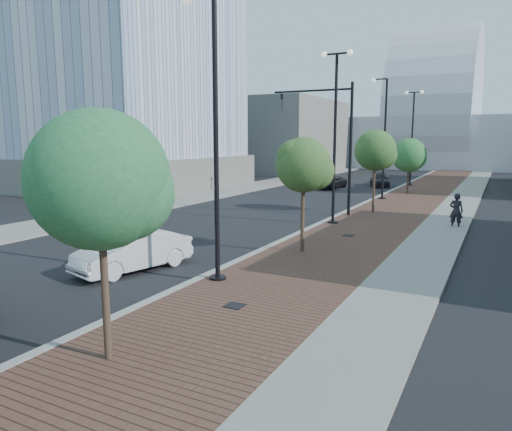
% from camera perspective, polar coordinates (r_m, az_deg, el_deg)
% --- Properties ---
extents(sidewalk, '(7.00, 140.00, 0.12)m').
position_cam_1_polar(sidewalk, '(43.62, 20.28, 2.48)').
color(sidewalk, '#4C2D23').
rests_on(sidewalk, ground).
extents(concrete_strip, '(2.40, 140.00, 0.13)m').
position_cam_1_polar(concrete_strip, '(43.37, 23.82, 2.24)').
color(concrete_strip, slate).
rests_on(concrete_strip, ground).
extents(curb, '(0.30, 140.00, 0.14)m').
position_cam_1_polar(curb, '(44.18, 15.78, 2.80)').
color(curb, gray).
rests_on(curb, ground).
extents(west_sidewalk, '(4.00, 140.00, 0.12)m').
position_cam_1_polar(west_sidewalk, '(48.47, 0.54, 3.68)').
color(west_sidewalk, slate).
rests_on(west_sidewalk, ground).
extents(white_sedan, '(2.60, 4.63, 1.45)m').
position_cam_1_polar(white_sedan, '(17.87, -14.48, -4.10)').
color(white_sedan, silver).
rests_on(white_sedan, ground).
extents(dark_car_mid, '(2.52, 4.46, 1.18)m').
position_cam_1_polar(dark_car_mid, '(46.10, 8.78, 3.94)').
color(dark_car_mid, black).
rests_on(dark_car_mid, ground).
extents(dark_car_far, '(2.89, 4.60, 1.24)m').
position_cam_1_polar(dark_car_far, '(49.01, 14.55, 4.10)').
color(dark_car_far, black).
rests_on(dark_car_far, ground).
extents(pedestrian, '(0.73, 0.52, 1.90)m').
position_cam_1_polar(pedestrian, '(27.30, 22.79, 0.49)').
color(pedestrian, black).
rests_on(pedestrian, ground).
extents(streetlight_1, '(1.44, 0.56, 9.21)m').
position_cam_1_polar(streetlight_1, '(15.47, -5.15, 7.67)').
color(streetlight_1, black).
rests_on(streetlight_1, ground).
extents(streetlight_2, '(1.72, 0.56, 9.28)m').
position_cam_1_polar(streetlight_2, '(26.35, 9.40, 9.25)').
color(streetlight_2, black).
rests_on(streetlight_2, ground).
extents(streetlight_3, '(1.44, 0.56, 9.21)m').
position_cam_1_polar(streetlight_3, '(37.96, 14.92, 8.31)').
color(streetlight_3, black).
rests_on(streetlight_3, ground).
extents(streetlight_4, '(1.72, 0.56, 9.28)m').
position_cam_1_polar(streetlight_4, '(49.72, 18.14, 8.86)').
color(streetlight_4, black).
rests_on(streetlight_4, ground).
extents(traffic_mast, '(5.09, 0.20, 8.00)m').
position_cam_1_polar(traffic_mast, '(29.48, 9.56, 9.55)').
color(traffic_mast, black).
rests_on(traffic_mast, ground).
extents(tree_0, '(2.86, 2.86, 5.36)m').
position_cam_1_polar(tree_0, '(10.09, -17.93, 4.02)').
color(tree_0, '#382619').
rests_on(tree_0, ground).
extents(tree_1, '(2.31, 2.24, 4.80)m').
position_cam_1_polar(tree_1, '(19.46, 5.83, 5.98)').
color(tree_1, '#382619').
rests_on(tree_1, ground).
extents(tree_2, '(2.58, 2.56, 5.28)m').
position_cam_1_polar(tree_2, '(30.91, 14.14, 7.53)').
color(tree_2, '#382619').
rests_on(tree_2, ground).
extents(tree_3, '(2.86, 2.86, 4.75)m').
position_cam_1_polar(tree_3, '(42.69, 17.87, 6.85)').
color(tree_3, '#382619').
rests_on(tree_3, ground).
extents(tower_podium, '(19.00, 19.00, 3.00)m').
position_cam_1_polar(tower_podium, '(48.10, -15.73, 5.01)').
color(tower_podium, '#615E57').
rests_on(tower_podium, ground).
extents(convention_center, '(50.00, 30.00, 50.00)m').
position_cam_1_polar(convention_center, '(88.71, 20.70, 9.46)').
color(convention_center, '#B2B5BD').
rests_on(convention_center, ground).
extents(commercial_block_nw, '(14.00, 20.00, 10.00)m').
position_cam_1_polar(commercial_block_nw, '(69.31, 2.89, 9.43)').
color(commercial_block_nw, slate).
rests_on(commercial_block_nw, ground).
extents(utility_cover_1, '(0.50, 0.50, 0.02)m').
position_cam_1_polar(utility_cover_1, '(13.57, -2.57, -10.70)').
color(utility_cover_1, black).
rests_on(utility_cover_1, sidewalk).
extents(utility_cover_2, '(0.50, 0.50, 0.02)m').
position_cam_1_polar(utility_cover_2, '(23.41, 11.00, -2.33)').
color(utility_cover_2, black).
rests_on(utility_cover_2, sidewalk).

